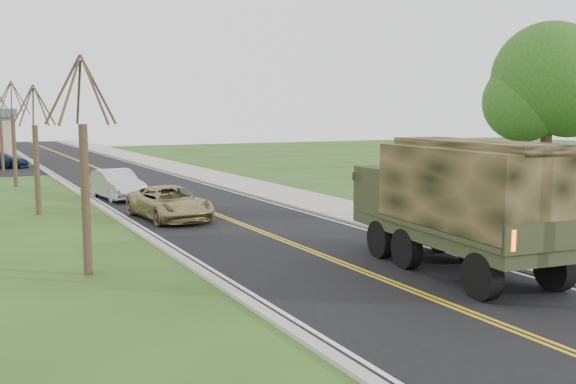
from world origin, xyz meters
TOP-DOWN VIEW (x-y plane):
  - ground at (0.00, 0.00)m, footprint 160.00×160.00m
  - road at (0.00, 40.00)m, footprint 8.00×120.00m
  - curb_right at (4.15, 40.00)m, footprint 0.30×120.00m
  - sidewalk_right at (5.90, 40.00)m, footprint 3.20×120.00m
  - curb_left at (-4.15, 40.00)m, footprint 0.30×120.00m
  - leafy_tree at (11.00, 10.01)m, footprint 4.83×4.50m
  - bare_tree_a at (-7.00, 10.00)m, footprint 1.93×2.26m
  - bare_tree_b at (-7.00, 22.00)m, footprint 1.83×2.14m
  - bare_tree_c at (-7.00, 34.00)m, footprint 2.04×2.39m
  - bare_tree_d at (-7.00, 46.00)m, footprint 1.88×2.20m
  - military_truck at (2.39, 5.48)m, footprint 3.39×7.78m
  - suv_champagne at (-2.20, 18.03)m, footprint 2.80×5.29m
  - sedan_silver at (-2.76, 25.65)m, footprint 2.27×4.89m
  - pickup_navy at (9.64, 8.75)m, footprint 4.84×2.46m

SIDE VIEW (x-z plane):
  - ground at x=0.00m, z-range 0.00..0.00m
  - road at x=0.00m, z-range 0.00..0.01m
  - sidewalk_right at x=5.90m, z-range 0.00..0.10m
  - curb_left at x=-4.15m, z-range 0.00..0.10m
  - curb_right at x=4.15m, z-range 0.00..0.12m
  - pickup_navy at x=9.64m, z-range 0.00..1.35m
  - suv_champagne at x=-2.20m, z-range 0.00..1.42m
  - sedan_silver at x=-2.76m, z-range 0.00..1.55m
  - military_truck at x=2.39m, z-range 0.27..4.04m
  - bare_tree_b at x=-7.00m, z-range -0.39..5.34m
  - bare_tree_d at x=-7.00m, z-range -0.40..5.50m
  - bare_tree_a at x=-7.00m, z-range -0.41..5.66m
  - bare_tree_c at x=-7.00m, z-range -0.44..5.99m
  - leafy_tree at x=11.00m, z-range 1.44..9.54m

